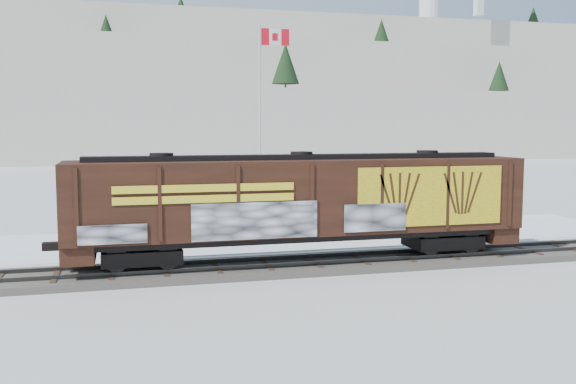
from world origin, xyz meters
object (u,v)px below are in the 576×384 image
object	(u,v)px
car_white	(231,226)
car_silver	(260,223)
car_dark	(361,222)
flagpole	(262,149)
hopper_railcar	(302,200)

from	to	relation	value
car_white	car_silver	bearing A→B (deg)	-69.13
car_dark	car_white	bearing A→B (deg)	70.25
car_dark	flagpole	bearing A→B (deg)	13.91
hopper_railcar	flagpole	xyz separation A→B (m)	(1.31, 13.54, 1.61)
flagpole	car_white	bearing A→B (deg)	-115.81
flagpole	car_dark	world-z (taller)	flagpole
flagpole	car_white	distance (m)	7.84
car_white	hopper_railcar	bearing A→B (deg)	-142.70
flagpole	car_white	world-z (taller)	flagpole
hopper_railcar	car_dark	distance (m)	9.26
car_white	flagpole	bearing A→B (deg)	-1.60
hopper_railcar	flagpole	world-z (taller)	flagpole
hopper_railcar	car_dark	world-z (taller)	hopper_railcar
car_dark	car_silver	bearing A→B (deg)	70.95
hopper_railcar	car_silver	size ratio (longest dim) A/B	3.89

